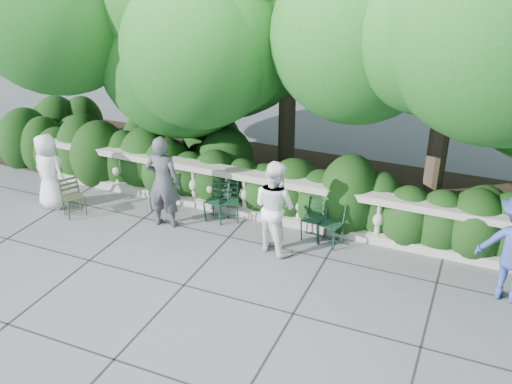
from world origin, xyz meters
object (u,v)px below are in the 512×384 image
at_px(chair_weathered, 78,218).
at_px(person_businessman, 49,171).
at_px(chair_b, 229,223).
at_px(chair_f, 310,242).
at_px(chair_e, 325,247).
at_px(person_casual_man, 275,207).
at_px(chair_c, 213,223).
at_px(person_woman_grey, 163,182).
at_px(chair_a, 159,211).

relative_size(chair_weathered, person_businessman, 0.50).
relative_size(chair_b, chair_f, 1.00).
height_order(chair_b, chair_e, same).
distance_m(chair_weathered, person_casual_man, 4.39).
xyz_separation_m(chair_b, chair_c, (-0.31, -0.11, 0.00)).
bearing_deg(person_woman_grey, chair_b, -164.28).
height_order(chair_a, person_casual_man, person_casual_man).
xyz_separation_m(chair_b, person_businessman, (-3.86, -0.81, 0.84)).
height_order(chair_a, person_woman_grey, person_woman_grey).
relative_size(chair_a, chair_e, 1.00).
distance_m(chair_f, chair_weathered, 4.92).
distance_m(chair_f, person_casual_man, 1.17).
height_order(person_businessman, person_woman_grey, person_woman_grey).
distance_m(chair_b, chair_f, 1.78).
bearing_deg(chair_a, chair_c, -5.77).
distance_m(chair_a, chair_e, 3.74).
relative_size(chair_e, person_woman_grey, 0.44).
bearing_deg(chair_b, chair_weathered, 173.55).
height_order(chair_b, chair_c, same).
relative_size(chair_b, person_businessman, 0.50).
relative_size(person_woman_grey, person_casual_man, 1.07).
relative_size(chair_f, chair_weathered, 1.00).
bearing_deg(chair_e, person_casual_man, -140.36).
bearing_deg(person_businessman, chair_b, -162.45).
distance_m(chair_c, person_woman_grey, 1.37).
relative_size(chair_c, person_woman_grey, 0.44).
distance_m(chair_e, person_woman_grey, 3.46).
xyz_separation_m(chair_a, chair_b, (1.62, 0.11, 0.00)).
xyz_separation_m(chair_b, chair_weathered, (-3.04, -1.04, 0.00)).
bearing_deg(chair_weathered, person_casual_man, -52.64).
xyz_separation_m(chair_a, chair_f, (3.40, 0.05, 0.00)).
relative_size(chair_e, chair_weathered, 1.00).
distance_m(chair_a, chair_f, 3.40).
bearing_deg(chair_b, chair_c, 174.83).
relative_size(chair_e, person_casual_man, 0.46).
bearing_deg(person_businessman, chair_f, -166.72).
relative_size(chair_c, chair_f, 1.00).
distance_m(chair_a, chair_c, 1.32).
xyz_separation_m(person_woman_grey, person_casual_man, (2.41, -0.02, -0.06)).
bearing_deg(person_casual_man, chair_e, -131.47).
bearing_deg(chair_f, chair_b, -179.62).
bearing_deg(person_casual_man, person_woman_grey, 21.79).
relative_size(chair_c, chair_e, 1.00).
bearing_deg(chair_f, chair_a, -176.85).
height_order(person_businessman, person_casual_man, person_casual_man).
bearing_deg(person_businessman, chair_a, -156.93).
bearing_deg(chair_weathered, person_businessman, 104.99).
bearing_deg(chair_weathered, chair_c, -40.23).
distance_m(chair_c, person_businessman, 3.71).
height_order(chair_c, chair_weathered, same).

